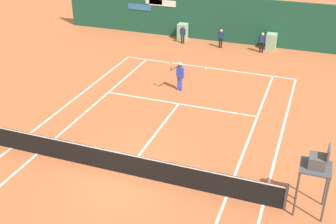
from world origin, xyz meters
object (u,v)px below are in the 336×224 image
ball_kid_right_post (183,33)px  ball_kid_left_post (262,41)px  tennis_ball_by_sideline (155,112)px  umpire_chair (316,167)px  ball_kid_centre_post (221,37)px  player_on_baseline (180,74)px  tennis_ball_mid_court (217,82)px  tennis_ball_near_service_line (189,110)px

ball_kid_right_post → ball_kid_left_post: (5.53, -0.00, 0.07)m
ball_kid_left_post → tennis_ball_by_sideline: (-3.41, -10.51, -0.75)m
umpire_chair → ball_kid_right_post: bearing=32.2°
ball_kid_left_post → ball_kid_centre_post: bearing=-0.4°
umpire_chair → ball_kid_right_post: 18.11m
umpire_chair → player_on_baseline: 10.63m
umpire_chair → player_on_baseline: umpire_chair is taller
player_on_baseline → tennis_ball_mid_court: (1.65, 1.69, -0.93)m
umpire_chair → tennis_ball_mid_court: size_ratio=38.21×
player_on_baseline → tennis_ball_near_service_line: (1.23, -2.15, -0.93)m
player_on_baseline → ball_kid_centre_post: (0.38, 7.59, -0.21)m
tennis_ball_mid_court → ball_kid_centre_post: bearing=102.1°
ball_kid_centre_post → tennis_ball_by_sideline: ball_kid_centre_post is taller
umpire_chair → tennis_ball_mid_court: bearing=30.9°
ball_kid_centre_post → ball_kid_left_post: 2.79m
ball_kid_right_post → ball_kid_left_post: bearing=-177.2°
ball_kid_right_post → umpire_chair: bearing=125.1°
umpire_chair → ball_kid_centre_post: bearing=24.3°
umpire_chair → tennis_ball_by_sideline: size_ratio=38.21×
ball_kid_centre_post → tennis_ball_by_sideline: 10.55m
tennis_ball_by_sideline → tennis_ball_mid_court: bearing=67.7°
ball_kid_left_post → tennis_ball_by_sideline: 11.07m
ball_kid_right_post → ball_kid_centre_post: size_ratio=0.96×
ball_kid_centre_post → tennis_ball_by_sideline: size_ratio=19.07×
umpire_chair → ball_kid_centre_post: size_ratio=2.00×
tennis_ball_near_service_line → ball_kid_centre_post: bearing=94.9°
player_on_baseline → tennis_ball_by_sideline: size_ratio=26.78×
tennis_ball_near_service_line → tennis_ball_mid_court: bearing=83.7°
umpire_chair → tennis_ball_by_sideline: bearing=57.5°
umpire_chair → tennis_ball_near_service_line: umpire_chair is taller
tennis_ball_near_service_line → umpire_chair: bearing=-42.5°
ball_kid_left_post → tennis_ball_mid_court: bearing=75.1°
player_on_baseline → ball_kid_left_post: (3.17, 7.59, -0.18)m
ball_kid_left_post → tennis_ball_near_service_line: 9.96m
ball_kid_left_post → tennis_ball_near_service_line: ball_kid_left_post is taller
umpire_chair → ball_kid_centre_post: (-6.89, 15.29, -1.03)m
ball_kid_centre_post → tennis_ball_near_service_line: ball_kid_centre_post is taller
umpire_chair → tennis_ball_by_sideline: 9.08m
tennis_ball_near_service_line → tennis_ball_by_sideline: same height
ball_kid_right_post → ball_kid_centre_post: (2.74, -0.00, 0.03)m
umpire_chair → player_on_baseline: size_ratio=1.43×
ball_kid_left_post → tennis_ball_near_service_line: (-1.95, -9.74, -0.75)m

